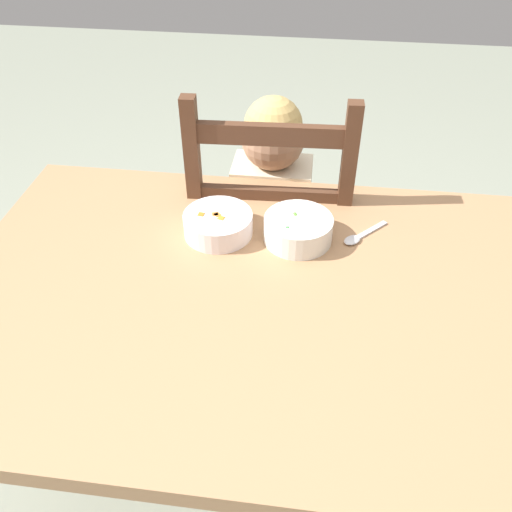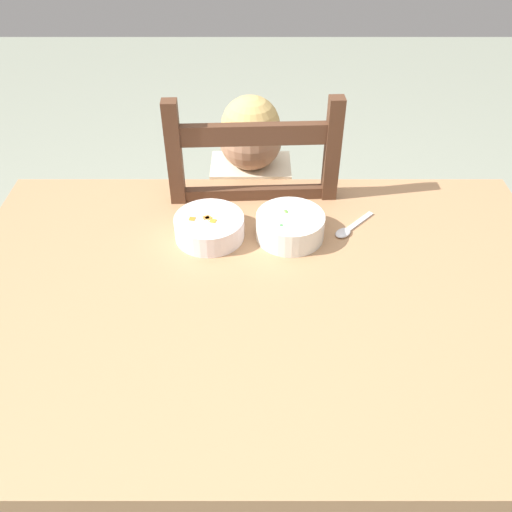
{
  "view_description": "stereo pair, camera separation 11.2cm",
  "coord_description": "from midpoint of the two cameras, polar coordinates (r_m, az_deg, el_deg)",
  "views": [
    {
      "loc": [
        0.1,
        -0.81,
        1.55
      ],
      "look_at": [
        -0.01,
        0.06,
        0.83
      ],
      "focal_mm": 38.47,
      "sensor_mm": 36.0,
      "label": 1
    },
    {
      "loc": [
        -0.01,
        -0.82,
        1.55
      ],
      "look_at": [
        -0.01,
        0.06,
        0.83
      ],
      "focal_mm": 38.47,
      "sensor_mm": 36.0,
      "label": 2
    }
  ],
  "objects": [
    {
      "name": "child_figure",
      "position": [
        1.59,
        3.55,
        4.66
      ],
      "size": [
        0.32,
        0.31,
        0.98
      ],
      "color": "beige",
      "rests_on": "ground"
    },
    {
      "name": "bowl_of_peas",
      "position": [
        1.25,
        6.97,
        2.75
      ],
      "size": [
        0.16,
        0.16,
        0.06
      ],
      "color": "white",
      "rests_on": "dining_table"
    },
    {
      "name": "dining_chair",
      "position": [
        1.68,
        3.43,
        0.28
      ],
      "size": [
        0.44,
        0.44,
        1.04
      ],
      "color": "#4F301F",
      "rests_on": "ground"
    },
    {
      "name": "dining_table",
      "position": [
        1.21,
        2.95,
        -7.83
      ],
      "size": [
        1.3,
        0.88,
        0.78
      ],
      "color": "#A87A53",
      "rests_on": "ground"
    },
    {
      "name": "spoon",
      "position": [
        1.3,
        13.04,
        1.85
      ],
      "size": [
        0.11,
        0.11,
        0.01
      ],
      "color": "silver",
      "rests_on": "dining_table"
    },
    {
      "name": "ground_plane",
      "position": [
        1.76,
        2.18,
        -22.59
      ],
      "size": [
        8.0,
        8.0,
        0.0
      ],
      "primitive_type": "plane",
      "color": "gray"
    },
    {
      "name": "bowl_of_carrots",
      "position": [
        1.27,
        -1.44,
        3.3
      ],
      "size": [
        0.16,
        0.16,
        0.05
      ],
      "color": "white",
      "rests_on": "dining_table"
    }
  ]
}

